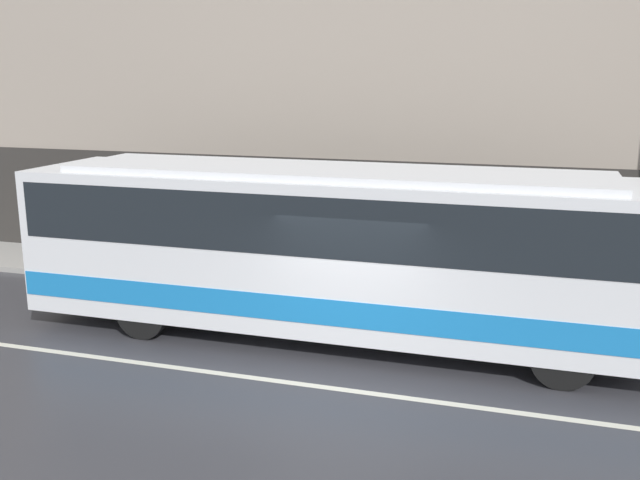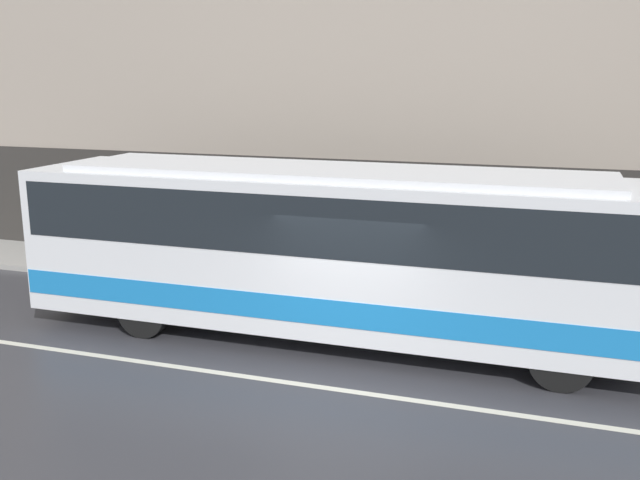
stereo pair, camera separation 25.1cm
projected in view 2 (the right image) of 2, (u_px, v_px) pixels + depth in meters
name	position (u px, v px, depth m)	size (l,w,h in m)	color
ground_plane	(330.00, 389.00, 11.02)	(60.00, 60.00, 0.00)	#333338
sidewalk	(400.00, 291.00, 15.77)	(60.00, 2.29, 0.13)	gray
lane_stripe	(330.00, 388.00, 11.02)	(54.00, 0.14, 0.01)	beige
transit_bus	(331.00, 243.00, 12.87)	(11.33, 2.58, 3.13)	silver
pedestrian_waiting	(257.00, 237.00, 17.42)	(0.36, 0.36, 1.58)	#1E5933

